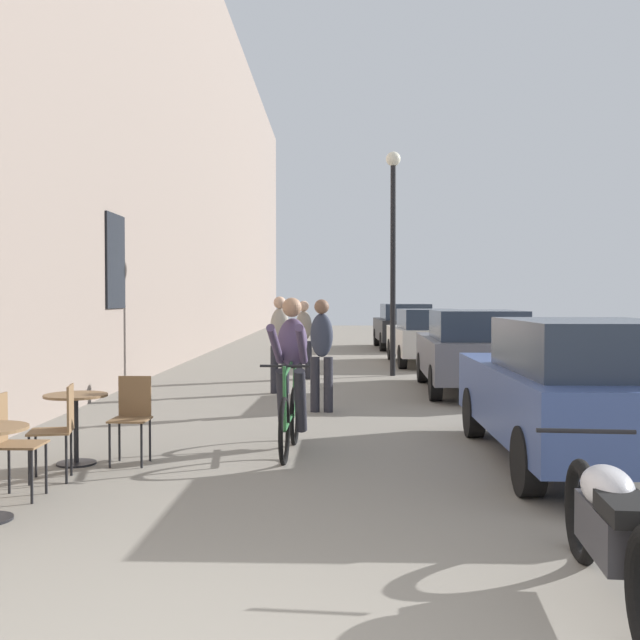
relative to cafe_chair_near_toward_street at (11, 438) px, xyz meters
name	(u,v)px	position (x,y,z in m)	size (l,w,h in m)	color
building_facade_left	(147,98)	(-1.48, 10.67, 5.68)	(0.54, 68.00, 12.39)	gray
cafe_chair_near_toward_street	(11,438)	(0.00, 0.00, 0.00)	(0.39, 0.39, 0.89)	black
cafe_table_mid	(76,414)	(0.10, 1.33, 0.00)	(0.64, 0.64, 0.72)	black
cafe_chair_mid_toward_street	(59,425)	(0.17, 0.65, 0.00)	(0.45, 0.45, 0.89)	black
cafe_chair_mid_toward_wall	(132,413)	(0.66, 1.41, 0.00)	(0.39, 0.39, 0.89)	black
cyclist_on_bicycle	(291,378)	(2.26, 2.07, 0.29)	(0.52, 1.76, 1.74)	black
pedestrian_near	(322,349)	(2.55, 4.92, 0.43)	(0.36, 0.27, 1.69)	#26262D
pedestrian_mid	(280,339)	(1.77, 7.12, 0.46)	(0.36, 0.27, 1.73)	#26262D
pedestrian_far	(304,335)	(2.10, 9.50, 0.41)	(0.35, 0.25, 1.65)	#26262D
street_lamp	(393,234)	(4.02, 10.24, 2.59)	(0.32, 0.32, 4.90)	black
parked_car_nearest	(577,389)	(5.22, 1.41, 0.26)	(1.83, 4.22, 1.49)	#384C84
parked_car_second	(473,349)	(5.25, 7.40, 0.26)	(1.90, 4.25, 1.49)	#595960
parked_car_third	(427,336)	(5.11, 13.07, 0.22)	(1.78, 4.05, 1.43)	beige
parked_car_fourth	(404,325)	(5.07, 19.14, 0.27)	(1.86, 4.28, 1.51)	black
parked_motorcycle	(613,531)	(4.30, -2.10, -0.11)	(0.62, 2.14, 0.92)	black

